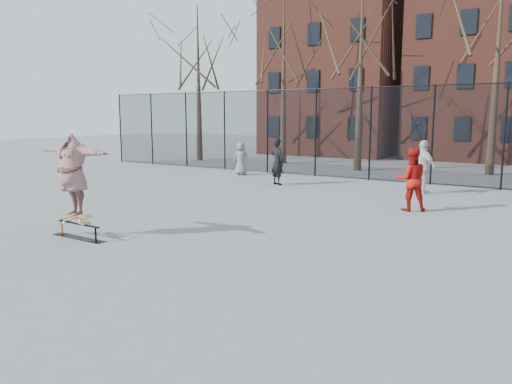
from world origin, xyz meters
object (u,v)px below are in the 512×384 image
Objects in this scene: skateboard at (75,220)px; bystander_white at (423,167)px; bystander_red at (411,179)px; skate_rail at (78,232)px; skater at (73,177)px; bystander_black at (277,161)px; bystander_grey at (241,159)px.

skateboard is 12.04m from bystander_white.
bystander_red is at bearing 54.04° from skateboard.
skate_rail is 9.27m from bystander_red.
skateboard is 0.41× the size of skater.
bystander_white is at bearing -147.19° from bystander_black.
skate_rail is 0.86× the size of bystander_black.
bystander_white is (4.86, 11.00, -0.44)m from skater.
skate_rail is 12.01m from bystander_white.
bystander_grey is at bearing 22.67° from bystander_white.
bystander_grey is (-3.82, 12.06, 0.35)m from skateboard.
skater reaches higher than skateboard.
bystander_red is at bearing 134.43° from bystander_grey.
bystander_grey is 10.33m from bystander_red.
bystander_white is at bearing 66.58° from skate_rail.
skater is at bearing 180.00° from skate_rail.
skateboard is at bearing 88.03° from bystander_grey.
bystander_grey is 3.72m from bystander_black.
bystander_white is at bearing -109.04° from bystander_red.
skater is 10.14m from bystander_black.
skater reaches higher than skate_rail.
bystander_red is at bearing 54.54° from skate_rail.
bystander_red reaches higher than bystander_grey.
bystander_grey is at bearing -7.98° from bystander_black.
skate_rail is at bearing 96.22° from bystander_white.
bystander_black is (-0.66, 10.11, 0.53)m from skateboard.
bystander_grey is 0.80× the size of bystander_white.
skateboard is at bearing 95.79° from bystander_white.
skater reaches higher than bystander_white.
skate_rail is 0.85× the size of bystander_white.
bystander_grey is 8.75m from bystander_white.
skater is (0.00, 0.00, 0.98)m from skateboard.
bystander_black is 0.99× the size of bystander_white.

